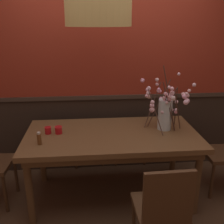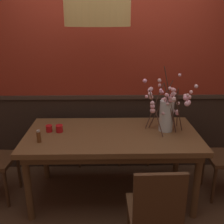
{
  "view_description": "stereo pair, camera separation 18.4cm",
  "coord_description": "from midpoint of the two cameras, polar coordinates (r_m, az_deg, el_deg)",
  "views": [
    {
      "loc": [
        -0.24,
        -2.58,
        1.91
      ],
      "look_at": [
        0.0,
        0.0,
        1.01
      ],
      "focal_mm": 42.59,
      "sensor_mm": 36.0,
      "label": 1
    },
    {
      "loc": [
        -0.05,
        -2.59,
        1.91
      ],
      "look_at": [
        0.0,
        0.0,
        1.01
      ],
      "focal_mm": 42.59,
      "sensor_mm": 36.0,
      "label": 2
    }
  ],
  "objects": [
    {
      "name": "back_wall",
      "position": [
        3.33,
        -2.73,
        10.61
      ],
      "size": [
        5.76,
        0.14,
        2.86
      ],
      "color": "#2D2119",
      "rests_on": "ground"
    },
    {
      "name": "ground_plane",
      "position": [
        3.22,
        -1.71,
        -17.33
      ],
      "size": [
        24.0,
        24.0,
        0.0
      ],
      "primitive_type": "plane",
      "color": "#4C3321"
    },
    {
      "name": "candle_holder_nearer_edge",
      "position": [
        2.88,
        -13.21,
        -3.79
      ],
      "size": [
        0.08,
        0.08,
        0.08
      ],
      "color": "red",
      "rests_on": "dining_table"
    },
    {
      "name": "dining_table",
      "position": [
        2.86,
        -1.85,
        -6.16
      ],
      "size": [
        1.83,
        0.93,
        0.78
      ],
      "color": "brown",
      "rests_on": "ground"
    },
    {
      "name": "candle_holder_nearer_center",
      "position": [
        2.91,
        -15.36,
        -3.81
      ],
      "size": [
        0.07,
        0.07,
        0.07
      ],
      "color": "red",
      "rests_on": "dining_table"
    },
    {
      "name": "chair_far_side_left",
      "position": [
        3.74,
        -6.8,
        -2.92
      ],
      "size": [
        0.46,
        0.45,
        0.91
      ],
      "color": "#4C301C",
      "rests_on": "ground"
    },
    {
      "name": "chair_near_side_right",
      "position": [
        2.25,
        8.31,
        -19.81
      ],
      "size": [
        0.41,
        0.44,
        0.91
      ],
      "color": "#4C301C",
      "rests_on": "ground"
    },
    {
      "name": "pendant_lamp",
      "position": [
        2.49,
        -5.23,
        20.96
      ],
      "size": [
        0.59,
        0.59,
        1.0
      ],
      "color": "tan"
    },
    {
      "name": "chair_far_side_right",
      "position": [
        3.78,
        2.12,
        -2.28
      ],
      "size": [
        0.46,
        0.43,
        0.96
      ],
      "color": "#4C301C",
      "rests_on": "ground"
    },
    {
      "name": "condiment_bottle",
      "position": [
        2.67,
        -17.29,
        -5.52
      ],
      "size": [
        0.04,
        0.04,
        0.13
      ],
      "color": "brown",
      "rests_on": "dining_table"
    },
    {
      "name": "vase_with_blossoms",
      "position": [
        2.9,
        9.66,
        0.38
      ],
      "size": [
        0.54,
        0.48,
        0.71
      ],
      "color": "silver",
      "rests_on": "dining_table"
    }
  ]
}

